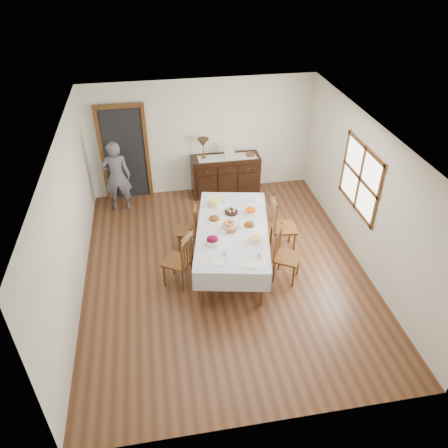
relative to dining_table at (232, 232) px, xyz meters
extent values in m
plane|color=brown|center=(-0.16, -0.13, -0.73)|extent=(6.00, 6.00, 0.00)
cube|color=white|center=(-0.16, -0.13, 1.87)|extent=(5.00, 6.00, 0.02)
cube|color=white|center=(-0.16, 2.87, 0.57)|extent=(5.00, 0.02, 2.60)
cube|color=white|center=(-0.16, -3.13, 0.57)|extent=(5.00, 0.02, 2.60)
cube|color=white|center=(-2.66, -0.13, 0.57)|extent=(0.02, 6.00, 2.60)
cube|color=white|center=(2.34, -0.13, 0.57)|extent=(0.02, 6.00, 2.60)
cube|color=white|center=(2.33, 0.17, 0.77)|extent=(0.02, 1.30, 1.10)
cube|color=#583316|center=(2.32, 0.17, 0.77)|extent=(0.03, 1.46, 1.26)
cube|color=black|center=(-1.86, 2.83, 0.32)|extent=(0.90, 0.06, 2.10)
cube|color=#583316|center=(-1.86, 2.81, 0.32)|extent=(1.04, 0.08, 2.18)
cube|color=silver|center=(0.00, 0.00, 0.08)|extent=(1.63, 2.56, 0.04)
cylinder|color=#583316|center=(-0.68, -0.91, -0.35)|extent=(0.06, 0.06, 0.77)
cylinder|color=#583316|center=(0.28, -1.10, -0.35)|extent=(0.06, 0.06, 0.77)
cylinder|color=#583316|center=(-0.28, 1.10, -0.35)|extent=(0.06, 0.06, 0.77)
cylinder|color=#583316|center=(0.68, 0.91, -0.35)|extent=(0.06, 0.06, 0.77)
cube|color=silver|center=(-0.59, 0.12, -0.09)|extent=(0.49, 2.37, 0.37)
cube|color=silver|center=(0.59, -0.12, -0.09)|extent=(0.49, 2.37, 0.37)
cube|color=silver|center=(-0.23, -1.18, -0.09)|extent=(1.21, 0.26, 0.37)
cube|color=silver|center=(0.23, 1.18, -0.09)|extent=(1.21, 0.26, 0.37)
cube|color=#583316|center=(-1.02, -0.31, -0.27)|extent=(0.60, 0.60, 0.04)
cylinder|color=#583316|center=(-1.08, -0.06, -0.51)|extent=(0.04, 0.04, 0.45)
cylinder|color=#583316|center=(-1.26, -0.37, -0.51)|extent=(0.04, 0.04, 0.45)
cylinder|color=#583316|center=(-0.77, -0.25, -0.51)|extent=(0.04, 0.04, 0.45)
cylinder|color=#583316|center=(-0.96, -0.55, -0.51)|extent=(0.04, 0.04, 0.45)
cylinder|color=#583316|center=(-0.75, -0.25, 0.03)|extent=(0.04, 0.04, 0.58)
cylinder|color=#583316|center=(-0.94, -0.57, 0.03)|extent=(0.04, 0.04, 0.58)
cube|color=#583316|center=(-0.85, -0.41, 0.27)|extent=(0.25, 0.38, 0.08)
cylinder|color=#583316|center=(-0.80, -0.33, 0.00)|extent=(0.02, 0.02, 0.48)
cylinder|color=#583316|center=(-0.85, -0.41, 0.00)|extent=(0.02, 0.02, 0.48)
cylinder|color=#583316|center=(-0.90, -0.49, 0.00)|extent=(0.02, 0.02, 0.48)
cube|color=#583316|center=(-0.76, 0.64, -0.33)|extent=(0.44, 0.44, 0.04)
cylinder|color=#583316|center=(-0.88, 0.82, -0.54)|extent=(0.03, 0.03, 0.39)
cylinder|color=#583316|center=(-0.93, 0.51, -0.54)|extent=(0.03, 0.03, 0.39)
cylinder|color=#583316|center=(-0.58, 0.77, -0.54)|extent=(0.03, 0.03, 0.39)
cylinder|color=#583316|center=(-0.63, 0.47, -0.54)|extent=(0.03, 0.03, 0.39)
cylinder|color=#583316|center=(-0.56, 0.78, -0.07)|extent=(0.04, 0.04, 0.51)
cylinder|color=#583316|center=(-0.61, 0.45, -0.07)|extent=(0.04, 0.04, 0.51)
cube|color=#583316|center=(-0.59, 0.62, 0.15)|extent=(0.09, 0.37, 0.07)
cylinder|color=#583316|center=(-0.57, 0.70, -0.09)|extent=(0.02, 0.02, 0.42)
cylinder|color=#583316|center=(-0.59, 0.62, -0.09)|extent=(0.02, 0.02, 0.42)
cylinder|color=#583316|center=(-0.60, 0.54, -0.09)|extent=(0.02, 0.02, 0.42)
cube|color=#583316|center=(0.87, -0.52, -0.28)|extent=(0.59, 0.59, 0.04)
cylinder|color=#583316|center=(0.92, -0.76, -0.52)|extent=(0.04, 0.04, 0.44)
cylinder|color=#583316|center=(1.11, -0.46, -0.52)|extent=(0.04, 0.04, 0.44)
cylinder|color=#583316|center=(0.63, -0.57, -0.52)|extent=(0.04, 0.04, 0.44)
cylinder|color=#583316|center=(0.81, -0.28, -0.52)|extent=(0.04, 0.04, 0.44)
cylinder|color=#583316|center=(0.61, -0.57, 0.01)|extent=(0.04, 0.04, 0.57)
cylinder|color=#583316|center=(0.80, -0.26, 0.01)|extent=(0.04, 0.04, 0.57)
cube|color=#583316|center=(0.70, -0.42, 0.25)|extent=(0.25, 0.37, 0.08)
cylinder|color=#583316|center=(0.66, -0.50, -0.01)|extent=(0.02, 0.02, 0.47)
cylinder|color=#583316|center=(0.70, -0.42, -0.01)|extent=(0.02, 0.02, 0.47)
cylinder|color=#583316|center=(0.75, -0.34, -0.01)|extent=(0.02, 0.02, 0.47)
cube|color=#583316|center=(1.04, 0.31, -0.25)|extent=(0.49, 0.49, 0.04)
cylinder|color=#583316|center=(1.21, 0.11, -0.50)|extent=(0.04, 0.04, 0.47)
cylinder|color=#583316|center=(1.24, 0.48, -0.50)|extent=(0.04, 0.04, 0.47)
cylinder|color=#583316|center=(0.85, 0.14, -0.50)|extent=(0.04, 0.04, 0.47)
cylinder|color=#583316|center=(0.87, 0.51, -0.50)|extent=(0.04, 0.04, 0.47)
cylinder|color=#583316|center=(0.82, 0.13, 0.05)|extent=(0.04, 0.04, 0.60)
cylinder|color=#583316|center=(0.85, 0.52, 0.05)|extent=(0.04, 0.04, 0.60)
cube|color=#583316|center=(0.84, 0.33, 0.31)|extent=(0.08, 0.43, 0.09)
cylinder|color=#583316|center=(0.83, 0.23, 0.03)|extent=(0.02, 0.02, 0.50)
cylinder|color=#583316|center=(0.84, 0.33, 0.03)|extent=(0.02, 0.02, 0.50)
cylinder|color=#583316|center=(0.85, 0.42, 0.03)|extent=(0.02, 0.02, 0.50)
cube|color=black|center=(0.33, 2.59, -0.27)|extent=(1.53, 0.51, 0.92)
cube|color=black|center=(-0.13, 2.33, 0.00)|extent=(0.43, 0.02, 0.18)
sphere|color=brown|center=(-0.13, 2.31, 0.00)|extent=(0.03, 0.03, 0.03)
cube|color=black|center=(0.33, 2.33, 0.00)|extent=(0.43, 0.02, 0.18)
sphere|color=brown|center=(0.33, 2.31, 0.00)|extent=(0.03, 0.03, 0.03)
cube|color=black|center=(0.79, 2.33, 0.00)|extent=(0.43, 0.02, 0.18)
sphere|color=brown|center=(0.79, 2.31, 0.00)|extent=(0.03, 0.03, 0.03)
imported|color=#575764|center=(-2.05, 2.31, 0.12)|extent=(0.53, 0.34, 1.70)
cylinder|color=#8E5F37|center=(-0.06, -0.04, 0.14)|extent=(0.27, 0.27, 0.09)
cylinder|color=silver|center=(-0.06, -0.04, 0.19)|extent=(0.25, 0.25, 0.02)
sphere|color=#D06F3E|center=(0.00, -0.04, 0.22)|extent=(0.08, 0.08, 0.08)
sphere|color=#D06F3E|center=(-0.02, 0.01, 0.22)|extent=(0.08, 0.08, 0.08)
sphere|color=#D06F3E|center=(-0.06, 0.03, 0.22)|extent=(0.08, 0.08, 0.08)
sphere|color=#D06F3E|center=(-0.11, 0.01, 0.22)|extent=(0.08, 0.08, 0.08)
sphere|color=#D06F3E|center=(-0.13, -0.04, 0.22)|extent=(0.08, 0.08, 0.08)
sphere|color=#D06F3E|center=(-0.11, -0.09, 0.22)|extent=(0.08, 0.08, 0.08)
sphere|color=#D06F3E|center=(-0.06, -0.11, 0.22)|extent=(0.08, 0.08, 0.08)
sphere|color=#D06F3E|center=(-0.02, -0.09, 0.22)|extent=(0.08, 0.08, 0.08)
cylinder|color=black|center=(0.07, 0.47, 0.12)|extent=(0.25, 0.25, 0.05)
ellipsoid|color=pink|center=(0.13, 0.47, 0.17)|extent=(0.05, 0.05, 0.06)
ellipsoid|color=#74A5E7|center=(0.10, 0.53, 0.17)|extent=(0.05, 0.05, 0.06)
ellipsoid|color=#A9E86E|center=(0.03, 0.53, 0.17)|extent=(0.05, 0.05, 0.06)
ellipsoid|color=gold|center=(0.00, 0.47, 0.17)|extent=(0.05, 0.05, 0.06)
ellipsoid|color=#CF94E5|center=(0.03, 0.41, 0.17)|extent=(0.05, 0.05, 0.06)
ellipsoid|color=#D8B052|center=(0.10, 0.41, 0.17)|extent=(0.05, 0.05, 0.06)
cylinder|color=white|center=(-0.28, 0.29, 0.10)|extent=(0.30, 0.30, 0.01)
ellipsoid|color=#67310E|center=(-0.28, 0.29, 0.13)|extent=(0.19, 0.16, 0.11)
cylinder|color=white|center=(0.30, -0.01, 0.10)|extent=(0.33, 0.33, 0.01)
ellipsoid|color=#67310E|center=(0.30, -0.01, 0.13)|extent=(0.19, 0.16, 0.11)
cylinder|color=white|center=(-0.41, -0.40, 0.13)|extent=(0.24, 0.24, 0.08)
ellipsoid|color=maroon|center=(-0.41, -0.40, 0.19)|extent=(0.20, 0.17, 0.11)
cylinder|color=white|center=(0.41, 0.39, 0.13)|extent=(0.21, 0.21, 0.07)
cylinder|color=#EB5304|center=(0.41, 0.39, 0.18)|extent=(0.18, 0.18, 0.03)
cylinder|color=beige|center=(-0.21, 0.77, 0.14)|extent=(0.22, 0.22, 0.09)
cylinder|color=yellow|center=(-0.21, 0.77, 0.20)|extent=(0.20, 0.20, 0.04)
cylinder|color=white|center=(0.30, -0.44, 0.12)|extent=(0.24, 0.24, 0.05)
cylinder|color=#FC9E50|center=(0.30, -0.44, 0.16)|extent=(0.20, 0.20, 0.02)
cube|color=white|center=(-0.18, -0.11, 0.13)|extent=(0.15, 0.12, 0.07)
cylinder|color=white|center=(-0.41, -0.86, 0.10)|extent=(0.25, 0.25, 0.01)
cube|color=silver|center=(-0.58, -0.86, 0.10)|extent=(0.10, 0.13, 0.01)
cube|color=silver|center=(-0.58, -0.86, 0.10)|extent=(0.05, 0.16, 0.01)
cube|color=silver|center=(-0.25, -0.86, 0.10)|extent=(0.05, 0.18, 0.01)
cube|color=silver|center=(-0.21, -0.86, 0.10)|extent=(0.04, 0.14, 0.01)
cylinder|color=silver|center=(-0.26, -0.71, 0.15)|extent=(0.07, 0.07, 0.10)
cylinder|color=white|center=(0.12, -1.02, 0.10)|extent=(0.25, 0.25, 0.01)
cube|color=silver|center=(-0.05, -1.02, 0.10)|extent=(0.10, 0.13, 0.01)
cube|color=silver|center=(-0.05, -1.02, 0.10)|extent=(0.05, 0.16, 0.01)
cube|color=silver|center=(0.28, -1.02, 0.10)|extent=(0.05, 0.18, 0.01)
cube|color=silver|center=(0.32, -1.02, 0.10)|extent=(0.04, 0.14, 0.01)
cylinder|color=silver|center=(0.27, -0.87, 0.15)|extent=(0.07, 0.07, 0.10)
cylinder|color=silver|center=(0.02, 0.85, 0.14)|extent=(0.07, 0.07, 0.09)
cylinder|color=silver|center=(0.60, 0.77, 0.15)|extent=(0.06, 0.06, 0.11)
cube|color=silver|center=(0.36, 2.55, 0.19)|extent=(1.30, 0.35, 0.01)
cylinder|color=brown|center=(-0.16, 2.61, 0.20)|extent=(0.12, 0.12, 0.03)
cylinder|color=brown|center=(-0.16, 2.61, 0.34)|extent=(0.02, 0.02, 0.25)
cone|color=#44311D|center=(-0.16, 2.61, 0.56)|extent=(0.26, 0.26, 0.18)
cube|color=#C5B290|center=(0.41, 2.50, 0.33)|extent=(0.22, 0.08, 0.28)
cylinder|color=#583316|center=(0.89, 2.56, 0.22)|extent=(0.20, 0.20, 0.06)
camera|label=1|loc=(-1.21, -6.10, 4.50)|focal=35.00mm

